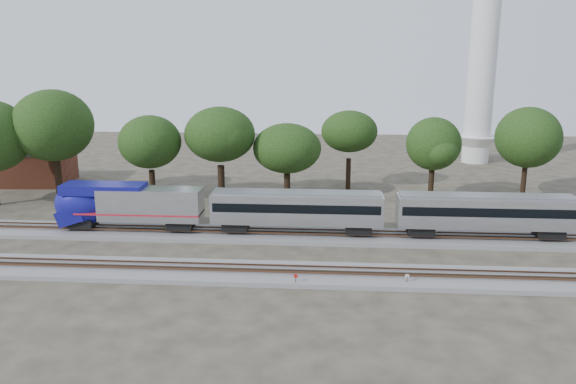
% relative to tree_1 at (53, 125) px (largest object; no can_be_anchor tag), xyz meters
% --- Properties ---
extents(ground, '(160.00, 160.00, 0.00)m').
position_rel_tree_1_xyz_m(ground, '(28.05, -18.54, -9.31)').
color(ground, '#383328').
rests_on(ground, ground).
extents(track_far, '(160.00, 5.00, 0.73)m').
position_rel_tree_1_xyz_m(track_far, '(28.05, -12.54, -9.11)').
color(track_far, slate).
rests_on(track_far, ground).
extents(track_near, '(160.00, 5.00, 0.73)m').
position_rel_tree_1_xyz_m(track_near, '(28.05, -22.54, -9.11)').
color(track_near, slate).
rests_on(track_near, ground).
extents(switch_stand_red, '(0.34, 0.14, 1.10)m').
position_rel_tree_1_xyz_m(switch_stand_red, '(30.85, -24.68, -8.61)').
color(switch_stand_red, '#512D19').
rests_on(switch_stand_red, ground).
extents(switch_stand_white, '(0.34, 0.06, 1.07)m').
position_rel_tree_1_xyz_m(switch_stand_white, '(39.53, -24.00, -8.63)').
color(switch_stand_white, '#512D19').
rests_on(switch_stand_white, ground).
extents(switch_lever, '(0.50, 0.30, 0.30)m').
position_rel_tree_1_xyz_m(switch_lever, '(35.83, -24.05, -9.16)').
color(switch_lever, '#512D19').
rests_on(switch_lever, ground).
extents(brick_building, '(11.62, 8.59, 5.34)m').
position_rel_tree_1_xyz_m(brick_building, '(-8.57, 8.85, -6.63)').
color(brick_building, brown).
rests_on(brick_building, ground).
extents(tree_1, '(9.48, 9.48, 13.37)m').
position_rel_tree_1_xyz_m(tree_1, '(0.00, 0.00, 0.00)').
color(tree_1, black).
rests_on(tree_1, ground).
extents(tree_2, '(7.61, 7.61, 10.73)m').
position_rel_tree_1_xyz_m(tree_2, '(11.91, -0.28, -1.85)').
color(tree_2, black).
rests_on(tree_2, ground).
extents(tree_3, '(8.44, 8.44, 11.90)m').
position_rel_tree_1_xyz_m(tree_3, '(20.17, 0.96, -1.03)').
color(tree_3, black).
rests_on(tree_3, ground).
extents(tree_4, '(6.70, 6.70, 9.44)m').
position_rel_tree_1_xyz_m(tree_4, '(28.23, 1.67, -2.75)').
color(tree_4, black).
rests_on(tree_4, ground).
extents(tree_5, '(7.94, 7.94, 11.19)m').
position_rel_tree_1_xyz_m(tree_5, '(35.95, 8.34, -1.52)').
color(tree_5, black).
rests_on(tree_5, ground).
extents(tree_6, '(7.21, 7.21, 10.17)m').
position_rel_tree_1_xyz_m(tree_6, '(45.99, 3.22, -2.24)').
color(tree_6, black).
rests_on(tree_6, ground).
extents(tree_7, '(7.86, 7.86, 11.08)m').
position_rel_tree_1_xyz_m(tree_7, '(57.73, 5.05, -1.60)').
color(tree_7, black).
rests_on(tree_7, ground).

